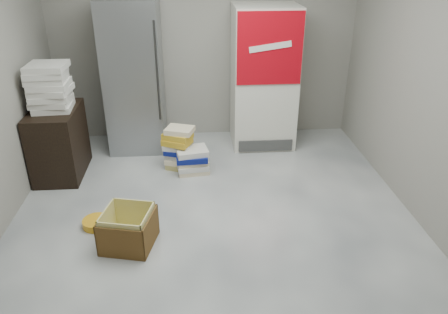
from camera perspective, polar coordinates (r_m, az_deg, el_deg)
name	(u,v)px	position (r m, az deg, el deg)	size (l,w,h in m)	color
ground	(216,237)	(4.14, -1.06, -10.46)	(5.00, 5.00, 0.00)	silver
room_shell	(214,43)	(3.39, -1.32, 14.68)	(4.04, 5.04, 2.82)	gray
steel_fridge	(134,77)	(5.70, -11.66, 10.24)	(0.70, 0.72, 1.90)	#A5A9AD
coke_cooler	(264,78)	(5.73, 5.21, 10.29)	(0.80, 0.73, 1.80)	silver
wood_shelf	(59,142)	(5.38, -20.76, 1.80)	(0.50, 0.80, 0.80)	black
supply_box_stack	(49,87)	(5.16, -21.84, 8.47)	(0.45, 0.45, 0.52)	white
phonebook_stack_main	(179,148)	(5.25, -5.90, 1.19)	(0.41, 0.38, 0.52)	tan
phonebook_stack_side	(192,160)	(5.19, -4.16, -0.44)	(0.41, 0.35, 0.29)	beige
cardboard_box	(128,231)	(4.07, -12.37, -9.40)	(0.52, 0.52, 0.35)	gold
bucket_lid	(96,223)	(4.45, -16.32, -8.24)	(0.27, 0.27, 0.07)	orange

